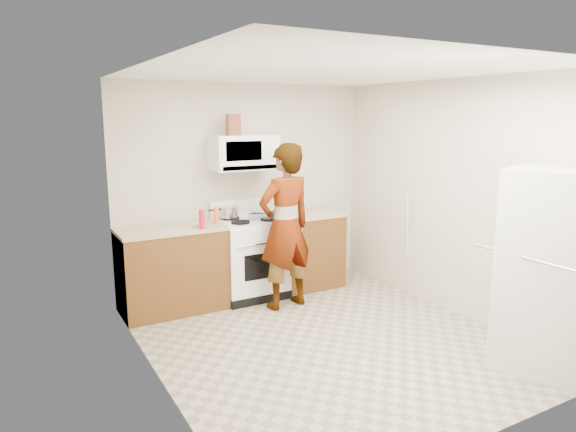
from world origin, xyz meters
TOP-DOWN VIEW (x-y plane):
  - floor at (0.00, 0.00)m, footprint 3.60×3.60m
  - back_wall at (0.00, 1.79)m, footprint 3.20×0.02m
  - right_wall at (1.59, 0.00)m, footprint 0.02×3.60m
  - cabinet_left at (-1.04, 1.49)m, footprint 1.12×0.62m
  - counter_left at (-1.04, 1.49)m, footprint 1.14×0.64m
  - cabinet_right at (0.68, 1.49)m, footprint 0.80×0.62m
  - counter_right at (0.68, 1.49)m, footprint 0.82×0.64m
  - gas_range at (-0.10, 1.48)m, footprint 0.76×0.65m
  - microwave at (-0.10, 1.61)m, footprint 0.76×0.38m
  - person at (0.10, 0.97)m, footprint 0.72×0.52m
  - fridge at (1.33, -1.33)m, footprint 0.92×0.92m
  - kettle at (0.72, 1.69)m, footprint 0.17×0.17m
  - jug at (-0.25, 1.56)m, footprint 0.16×0.16m
  - saucepan at (-0.30, 1.63)m, footprint 0.24×0.24m
  - tray at (-0.00, 1.42)m, footprint 0.29×0.25m
  - bottle_spray at (-0.76, 1.26)m, footprint 0.06×0.06m
  - bottle_hot_sauce at (-0.53, 1.43)m, footprint 0.07×0.07m
  - bottle_green_cap at (-0.76, 1.27)m, footprint 0.06×0.06m
  - pot_lid at (-0.71, 1.40)m, footprint 0.27×0.27m
  - broom at (1.59, 0.64)m, footprint 0.23×0.16m

SIDE VIEW (x-z plane):
  - floor at x=0.00m, z-range 0.00..0.00m
  - cabinet_left at x=-1.04m, z-range 0.00..0.90m
  - cabinet_right at x=0.68m, z-range 0.00..0.90m
  - gas_range at x=-0.10m, z-range -0.08..1.05m
  - broom at x=1.59m, z-range 0.01..1.20m
  - fridge at x=1.33m, z-range 0.00..1.70m
  - counter_left at x=-1.04m, z-range 0.90..0.93m
  - counter_right at x=0.68m, z-range 0.90..0.93m
  - person at x=0.10m, z-range 0.00..1.84m
  - pot_lid at x=-0.71m, z-range 0.94..0.95m
  - tray at x=0.00m, z-range 0.93..0.98m
  - saucepan at x=-0.30m, z-range 0.95..1.07m
  - bottle_hot_sauce at x=-0.53m, z-range 0.94..1.11m
  - bottle_green_cap at x=-0.76m, z-range 0.94..1.12m
  - kettle at x=0.72m, z-range 0.94..1.12m
  - bottle_spray at x=-0.76m, z-range 0.94..1.14m
  - back_wall at x=0.00m, z-range 0.00..2.50m
  - right_wall at x=1.59m, z-range 0.00..2.50m
  - microwave at x=-0.10m, z-range 1.50..1.90m
  - jug at x=-0.25m, z-range 1.90..2.14m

